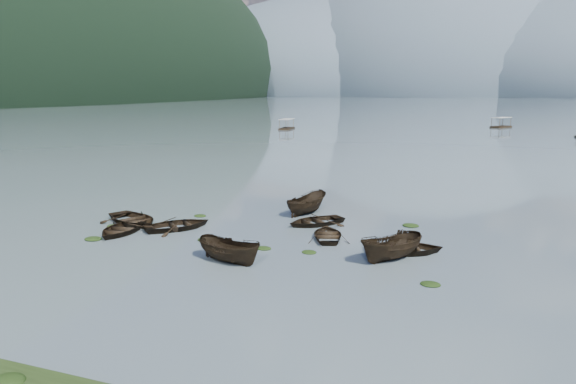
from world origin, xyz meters
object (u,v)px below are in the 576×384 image
(rowboat_3, at_px, (328,238))
(pontoon_left, at_px, (287,129))
(rowboat_0, at_px, (122,233))
(pontoon_centre, at_px, (501,128))

(rowboat_3, xyz_separation_m, pontoon_left, (-34.27, 86.88, 0.00))
(rowboat_0, relative_size, pontoon_left, 0.71)
(rowboat_0, bearing_deg, pontoon_left, 98.11)
(rowboat_3, height_order, pontoon_centre, pontoon_centre)
(pontoon_left, relative_size, pontoon_centre, 0.97)
(pontoon_left, bearing_deg, pontoon_centre, 21.01)
(rowboat_0, bearing_deg, pontoon_centre, 71.09)
(rowboat_3, relative_size, pontoon_centre, 0.60)
(pontoon_left, height_order, pontoon_centre, pontoon_centre)
(rowboat_0, height_order, pontoon_centre, pontoon_centre)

